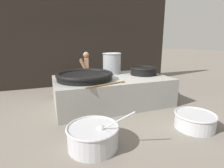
{
  "coord_description": "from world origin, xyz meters",
  "views": [
    {
      "loc": [
        -1.74,
        -4.63,
        1.81
      ],
      "look_at": [
        0.0,
        0.0,
        0.59
      ],
      "focal_mm": 28.0,
      "sensor_mm": 36.0,
      "label": 1
    }
  ],
  "objects_px": {
    "prep_bowl_vegetables": "(93,135)",
    "prep_bowl_meat": "(195,120)",
    "giant_wok_near": "(85,76)",
    "giant_wok_far": "(144,71)",
    "stock_pot": "(112,63)",
    "cook": "(86,71)"
  },
  "relations": [
    {
      "from": "giant_wok_near",
      "to": "stock_pot",
      "type": "height_order",
      "value": "stock_pot"
    },
    {
      "from": "stock_pot",
      "to": "cook",
      "type": "height_order",
      "value": "cook"
    },
    {
      "from": "stock_pot",
      "to": "giant_wok_far",
      "type": "bearing_deg",
      "value": -33.12
    },
    {
      "from": "prep_bowl_meat",
      "to": "stock_pot",
      "type": "bearing_deg",
      "value": 108.45
    },
    {
      "from": "giant_wok_far",
      "to": "prep_bowl_vegetables",
      "type": "xyz_separation_m",
      "value": [
        -2.16,
        -2.02,
        -0.7
      ]
    },
    {
      "from": "stock_pot",
      "to": "cook",
      "type": "relative_size",
      "value": 0.45
    },
    {
      "from": "giant_wok_far",
      "to": "prep_bowl_vegetables",
      "type": "height_order",
      "value": "giant_wok_far"
    },
    {
      "from": "cook",
      "to": "prep_bowl_vegetables",
      "type": "xyz_separation_m",
      "value": [
        -0.63,
        -3.28,
        -0.57
      ]
    },
    {
      "from": "giant_wok_near",
      "to": "giant_wok_far",
      "type": "bearing_deg",
      "value": 2.62
    },
    {
      "from": "prep_bowl_vegetables",
      "to": "prep_bowl_meat",
      "type": "xyz_separation_m",
      "value": [
        2.2,
        -0.09,
        -0.04
      ]
    },
    {
      "from": "stock_pot",
      "to": "prep_bowl_vegetables",
      "type": "height_order",
      "value": "stock_pot"
    },
    {
      "from": "giant_wok_far",
      "to": "stock_pot",
      "type": "distance_m",
      "value": 1.03
    },
    {
      "from": "stock_pot",
      "to": "cook",
      "type": "distance_m",
      "value": 1.04
    },
    {
      "from": "stock_pot",
      "to": "prep_bowl_meat",
      "type": "xyz_separation_m",
      "value": [
        0.89,
        -2.66,
        -0.95
      ]
    },
    {
      "from": "giant_wok_far",
      "to": "stock_pot",
      "type": "relative_size",
      "value": 1.27
    },
    {
      "from": "giant_wok_far",
      "to": "cook",
      "type": "height_order",
      "value": "cook"
    },
    {
      "from": "giant_wok_far",
      "to": "prep_bowl_vegetables",
      "type": "bearing_deg",
      "value": -136.93
    },
    {
      "from": "giant_wok_far",
      "to": "giant_wok_near",
      "type": "bearing_deg",
      "value": -177.38
    },
    {
      "from": "giant_wok_far",
      "to": "stock_pot",
      "type": "bearing_deg",
      "value": 146.88
    },
    {
      "from": "giant_wok_near",
      "to": "cook",
      "type": "distance_m",
      "value": 1.39
    },
    {
      "from": "prep_bowl_vegetables",
      "to": "prep_bowl_meat",
      "type": "height_order",
      "value": "prep_bowl_vegetables"
    },
    {
      "from": "giant_wok_near",
      "to": "cook",
      "type": "relative_size",
      "value": 1.05
    }
  ]
}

